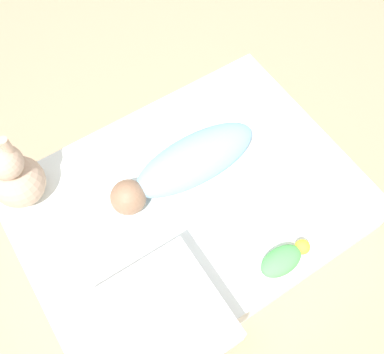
{
  "coord_description": "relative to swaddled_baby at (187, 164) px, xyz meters",
  "views": [
    {
      "loc": [
        -0.4,
        -0.64,
        1.74
      ],
      "look_at": [
        0.05,
        0.05,
        0.24
      ],
      "focal_mm": 42.0,
      "sensor_mm": 36.0,
      "label": 1
    }
  ],
  "objects": [
    {
      "name": "turtle_plush",
      "position": [
        0.09,
        -0.49,
        -0.04
      ],
      "size": [
        0.21,
        0.1,
        0.06
      ],
      "color": "#51B756",
      "rests_on": "bed_mattress"
    },
    {
      "name": "swaddled_baby",
      "position": [
        0.0,
        0.0,
        0.0
      ],
      "size": [
        0.62,
        0.2,
        0.15
      ],
      "rotation": [
        0.0,
        0.0,
        3.14
      ],
      "color": "#7FB7E5",
      "rests_on": "bed_mattress"
    },
    {
      "name": "bed_mattress",
      "position": [
        -0.05,
        -0.09,
        -0.17
      ],
      "size": [
        1.28,
        0.94,
        0.19
      ],
      "color": "white",
      "rests_on": "ground_plane"
    },
    {
      "name": "bunny_plush",
      "position": [
        -0.57,
        0.26,
        0.05
      ],
      "size": [
        0.2,
        0.2,
        0.35
      ],
      "color": "tan",
      "rests_on": "bed_mattress"
    },
    {
      "name": "ground_plane",
      "position": [
        -0.05,
        -0.09,
        -0.27
      ],
      "size": [
        12.0,
        12.0,
        0.0
      ],
      "primitive_type": "plane",
      "color": "#9E8466"
    },
    {
      "name": "pillow",
      "position": [
        -0.38,
        -0.44,
        -0.02
      ],
      "size": [
        0.38,
        0.38,
        0.11
      ],
      "color": "white",
      "rests_on": "bed_mattress"
    }
  ]
}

